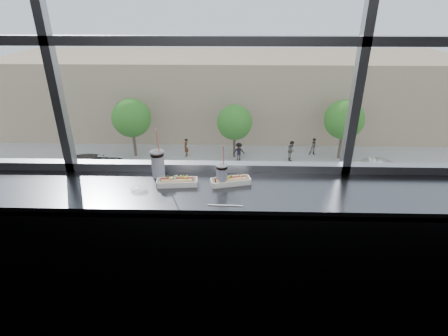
{
  "coord_description": "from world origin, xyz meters",
  "views": [
    {
      "loc": [
        0.19,
        -0.81,
        2.21
      ],
      "look_at": [
        0.13,
        1.23,
        1.25
      ],
      "focal_mm": 28.0,
      "sensor_mm": 36.0,
      "label": 1
    }
  ],
  "objects_px": {
    "car_far_a": "(94,162)",
    "pedestrian_d": "(314,145)",
    "car_near_c": "(199,216)",
    "tree_left": "(131,118)",
    "wrapper": "(139,189)",
    "hotdog_tray_right": "(231,180)",
    "tree_center": "(235,122)",
    "car_near_d": "(372,221)",
    "tree_right": "(344,120)",
    "soda_cup_left": "(158,163)",
    "loose_straw": "(225,205)",
    "pedestrian_c": "(292,149)",
    "car_far_c": "(384,166)",
    "hotdog_tray_left": "(177,182)",
    "pedestrian_a": "(186,146)",
    "pedestrian_b": "(239,150)",
    "soda_cup_right": "(222,174)",
    "car_near_b": "(146,218)",
    "car_near_a": "(25,215)"
  },
  "relations": [
    {
      "from": "car_far_a",
      "to": "pedestrian_d",
      "type": "relative_size",
      "value": 3.25
    },
    {
      "from": "car_near_c",
      "to": "tree_left",
      "type": "xyz_separation_m",
      "value": [
        -7.18,
        12.0,
        2.6
      ]
    },
    {
      "from": "tree_left",
      "to": "wrapper",
      "type": "bearing_deg",
      "value": -73.05
    },
    {
      "from": "hotdog_tray_right",
      "to": "tree_center",
      "type": "bearing_deg",
      "value": 75.75
    },
    {
      "from": "car_near_d",
      "to": "tree_right",
      "type": "distance_m",
      "value": 12.38
    },
    {
      "from": "soda_cup_left",
      "to": "loose_straw",
      "type": "height_order",
      "value": "soda_cup_left"
    },
    {
      "from": "tree_left",
      "to": "tree_center",
      "type": "bearing_deg",
      "value": 0.0
    },
    {
      "from": "pedestrian_c",
      "to": "tree_center",
      "type": "height_order",
      "value": "tree_center"
    },
    {
      "from": "wrapper",
      "to": "car_far_c",
      "type": "distance_m",
      "value": 29.73
    },
    {
      "from": "hotdog_tray_left",
      "to": "pedestrian_a",
      "type": "distance_m",
      "value": 30.63
    },
    {
      "from": "hotdog_tray_right",
      "to": "hotdog_tray_left",
      "type": "bearing_deg",
      "value": 170.07
    },
    {
      "from": "wrapper",
      "to": "pedestrian_b",
      "type": "bearing_deg",
      "value": 87.59
    },
    {
      "from": "soda_cup_left",
      "to": "tree_left",
      "type": "height_order",
      "value": "soda_cup_left"
    },
    {
      "from": "soda_cup_left",
      "to": "car_far_c",
      "type": "height_order",
      "value": "soda_cup_left"
    },
    {
      "from": "soda_cup_right",
      "to": "car_far_a",
      "type": "xyz_separation_m",
      "value": [
        -11.57,
        24.23,
        -11.06
      ]
    },
    {
      "from": "soda_cup_left",
      "to": "tree_center",
      "type": "bearing_deg",
      "value": 88.68
    },
    {
      "from": "car_far_c",
      "to": "pedestrian_d",
      "type": "height_order",
      "value": "car_far_c"
    },
    {
      "from": "car_near_d",
      "to": "tree_center",
      "type": "distance_m",
      "value": 14.91
    },
    {
      "from": "hotdog_tray_left",
      "to": "car_near_b",
      "type": "xyz_separation_m",
      "value": [
        -5.04,
        16.24,
        -11.13
      ]
    },
    {
      "from": "car_near_c",
      "to": "car_near_a",
      "type": "bearing_deg",
      "value": 87.74
    },
    {
      "from": "car_far_a",
      "to": "car_near_b",
      "type": "bearing_deg",
      "value": -138.3
    },
    {
      "from": "soda_cup_right",
      "to": "car_near_b",
      "type": "height_order",
      "value": "soda_cup_right"
    },
    {
      "from": "soda_cup_left",
      "to": "pedestrian_d",
      "type": "bearing_deg",
      "value": 74.09
    },
    {
      "from": "soda_cup_right",
      "to": "car_near_b",
      "type": "xyz_separation_m",
      "value": [
        -5.34,
        16.23,
        -11.18
      ]
    },
    {
      "from": "car_far_c",
      "to": "pedestrian_d",
      "type": "distance_m",
      "value": 6.67
    },
    {
      "from": "car_far_c",
      "to": "car_near_c",
      "type": "bearing_deg",
      "value": 123.91
    },
    {
      "from": "loose_straw",
      "to": "wrapper",
      "type": "height_order",
      "value": "wrapper"
    },
    {
      "from": "soda_cup_left",
      "to": "wrapper",
      "type": "xyz_separation_m",
      "value": [
        -0.09,
        -0.22,
        -0.09
      ]
    },
    {
      "from": "tree_right",
      "to": "pedestrian_d",
      "type": "bearing_deg",
      "value": 162.4
    },
    {
      "from": "soda_cup_left",
      "to": "pedestrian_c",
      "type": "height_order",
      "value": "soda_cup_left"
    },
    {
      "from": "soda_cup_left",
      "to": "pedestrian_b",
      "type": "relative_size",
      "value": 0.18
    },
    {
      "from": "pedestrian_c",
      "to": "tree_right",
      "type": "xyz_separation_m",
      "value": [
        4.54,
        0.59,
        2.62
      ]
    },
    {
      "from": "pedestrian_a",
      "to": "hotdog_tray_right",
      "type": "bearing_deg",
      "value": 8.85
    },
    {
      "from": "car_near_d",
      "to": "hotdog_tray_left",
      "type": "bearing_deg",
      "value": 147.88
    },
    {
      "from": "pedestrian_a",
      "to": "tree_center",
      "type": "relative_size",
      "value": 0.41
    },
    {
      "from": "car_near_c",
      "to": "soda_cup_left",
      "type": "bearing_deg",
      "value": -176.8
    },
    {
      "from": "soda_cup_right",
      "to": "tree_center",
      "type": "bearing_deg",
      "value": 89.6
    },
    {
      "from": "tree_right",
      "to": "soda_cup_right",
      "type": "bearing_deg",
      "value": -109.47
    },
    {
      "from": "hotdog_tray_left",
      "to": "car_near_b",
      "type": "relative_size",
      "value": 0.05
    },
    {
      "from": "pedestrian_d",
      "to": "pedestrian_b",
      "type": "bearing_deg",
      "value": -168.45
    },
    {
      "from": "soda_cup_right",
      "to": "pedestrian_b",
      "type": "height_order",
      "value": "soda_cup_right"
    },
    {
      "from": "soda_cup_right",
      "to": "soda_cup_left",
      "type": "bearing_deg",
      "value": 164.69
    },
    {
      "from": "car_far_c",
      "to": "tree_left",
      "type": "bearing_deg",
      "value": 84.54
    },
    {
      "from": "car_far_c",
      "to": "pedestrian_b",
      "type": "height_order",
      "value": "pedestrian_b"
    },
    {
      "from": "loose_straw",
      "to": "pedestrian_a",
      "type": "bearing_deg",
      "value": 100.69
    },
    {
      "from": "hotdog_tray_left",
      "to": "car_near_d",
      "type": "xyz_separation_m",
      "value": [
        9.0,
        16.24,
        -11.11
      ]
    },
    {
      "from": "soda_cup_left",
      "to": "soda_cup_right",
      "type": "height_order",
      "value": "soda_cup_left"
    },
    {
      "from": "hotdog_tray_right",
      "to": "pedestrian_b",
      "type": "relative_size",
      "value": 0.14
    },
    {
      "from": "tree_left",
      "to": "car_near_d",
      "type": "bearing_deg",
      "value": -33.88
    },
    {
      "from": "car_near_b",
      "to": "car_far_c",
      "type": "height_order",
      "value": "car_far_c"
    }
  ]
}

